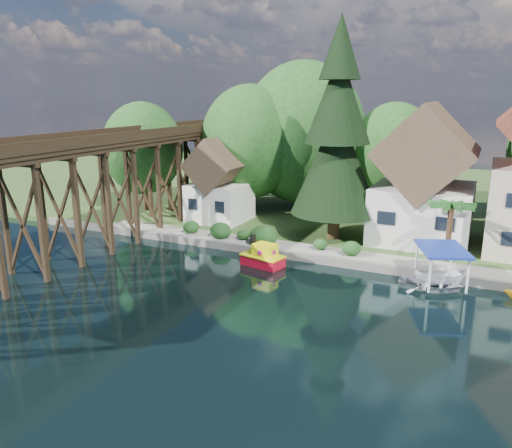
{
  "coord_description": "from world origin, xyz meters",
  "views": [
    {
      "loc": [
        11.62,
        -25.46,
        12.19
      ],
      "look_at": [
        -3.23,
        6.0,
        3.01
      ],
      "focal_mm": 35.0,
      "sensor_mm": 36.0,
      "label": 1
    }
  ],
  "objects_px": {
    "trestle_bridge": "(108,181)",
    "house_left": "(424,184)",
    "shed": "(220,185)",
    "conifer": "(337,135)",
    "boat_white_a": "(431,283)",
    "palm_tree": "(452,207)",
    "tugboat": "(263,257)",
    "boat_canopy": "(441,270)"
  },
  "relations": [
    {
      "from": "house_left",
      "to": "shed",
      "type": "relative_size",
      "value": 1.4
    },
    {
      "from": "conifer",
      "to": "house_left",
      "type": "bearing_deg",
      "value": 22.78
    },
    {
      "from": "palm_tree",
      "to": "tugboat",
      "type": "relative_size",
      "value": 1.36
    },
    {
      "from": "conifer",
      "to": "boat_canopy",
      "type": "height_order",
      "value": "conifer"
    },
    {
      "from": "shed",
      "to": "tugboat",
      "type": "distance_m",
      "value": 12.54
    },
    {
      "from": "tugboat",
      "to": "boat_white_a",
      "type": "xyz_separation_m",
      "value": [
        11.53,
        0.57,
        -0.25
      ]
    },
    {
      "from": "boat_canopy",
      "to": "palm_tree",
      "type": "bearing_deg",
      "value": 89.43
    },
    {
      "from": "boat_white_a",
      "to": "palm_tree",
      "type": "bearing_deg",
      "value": -11.15
    },
    {
      "from": "trestle_bridge",
      "to": "palm_tree",
      "type": "bearing_deg",
      "value": 13.16
    },
    {
      "from": "house_left",
      "to": "boat_white_a",
      "type": "distance_m",
      "value": 10.92
    },
    {
      "from": "trestle_bridge",
      "to": "house_left",
      "type": "height_order",
      "value": "house_left"
    },
    {
      "from": "conifer",
      "to": "palm_tree",
      "type": "relative_size",
      "value": 3.85
    },
    {
      "from": "house_left",
      "to": "tugboat",
      "type": "relative_size",
      "value": 3.29
    },
    {
      "from": "house_left",
      "to": "conifer",
      "type": "bearing_deg",
      "value": -157.22
    },
    {
      "from": "trestle_bridge",
      "to": "tugboat",
      "type": "bearing_deg",
      "value": 2.59
    },
    {
      "from": "trestle_bridge",
      "to": "house_left",
      "type": "xyz_separation_m",
      "value": [
        23.0,
        10.83,
        -0.21
      ]
    },
    {
      "from": "boat_canopy",
      "to": "conifer",
      "type": "bearing_deg",
      "value": 145.73
    },
    {
      "from": "palm_tree",
      "to": "tugboat",
      "type": "xyz_separation_m",
      "value": [
        -12.04,
        -5.35,
        -3.8
      ]
    },
    {
      "from": "boat_white_a",
      "to": "boat_canopy",
      "type": "relative_size",
      "value": 0.84
    },
    {
      "from": "shed",
      "to": "boat_white_a",
      "type": "xyz_separation_m",
      "value": [
        19.97,
        -8.15,
        -3.41
      ]
    },
    {
      "from": "trestle_bridge",
      "to": "conifer",
      "type": "relative_size",
      "value": 2.52
    },
    {
      "from": "conifer",
      "to": "boat_white_a",
      "type": "xyz_separation_m",
      "value": [
        8.54,
        -6.89,
        -8.52
      ]
    },
    {
      "from": "house_left",
      "to": "tugboat",
      "type": "xyz_separation_m",
      "value": [
        -9.55,
        -10.22,
        -4.47
      ]
    },
    {
      "from": "conifer",
      "to": "palm_tree",
      "type": "bearing_deg",
      "value": -13.14
    },
    {
      "from": "conifer",
      "to": "tugboat",
      "type": "distance_m",
      "value": 11.53
    },
    {
      "from": "house_left",
      "to": "tugboat",
      "type": "height_order",
      "value": "house_left"
    },
    {
      "from": "boat_white_a",
      "to": "tugboat",
      "type": "bearing_deg",
      "value": 87.79
    },
    {
      "from": "palm_tree",
      "to": "boat_white_a",
      "type": "height_order",
      "value": "palm_tree"
    },
    {
      "from": "tugboat",
      "to": "trestle_bridge",
      "type": "bearing_deg",
      "value": -177.41
    },
    {
      "from": "house_left",
      "to": "boat_canopy",
      "type": "distance_m",
      "value": 10.07
    },
    {
      "from": "shed",
      "to": "boat_white_a",
      "type": "relative_size",
      "value": 1.97
    },
    {
      "from": "conifer",
      "to": "palm_tree",
      "type": "height_order",
      "value": "conifer"
    },
    {
      "from": "tugboat",
      "to": "shed",
      "type": "bearing_deg",
      "value": 134.09
    },
    {
      "from": "shed",
      "to": "palm_tree",
      "type": "distance_m",
      "value": 20.77
    },
    {
      "from": "house_left",
      "to": "conifer",
      "type": "relative_size",
      "value": 0.63
    },
    {
      "from": "house_left",
      "to": "boat_white_a",
      "type": "bearing_deg",
      "value": -78.44
    },
    {
      "from": "trestle_bridge",
      "to": "boat_white_a",
      "type": "xyz_separation_m",
      "value": [
        24.97,
        1.18,
        -4.94
      ]
    },
    {
      "from": "trestle_bridge",
      "to": "shed",
      "type": "xyz_separation_m",
      "value": [
        5.0,
        9.33,
        -1.52
      ]
    },
    {
      "from": "trestle_bridge",
      "to": "conifer",
      "type": "height_order",
      "value": "conifer"
    },
    {
      "from": "trestle_bridge",
      "to": "boat_canopy",
      "type": "distance_m",
      "value": 25.87
    },
    {
      "from": "trestle_bridge",
      "to": "shed",
      "type": "bearing_deg",
      "value": 61.81
    },
    {
      "from": "house_left",
      "to": "shed",
      "type": "bearing_deg",
      "value": -175.23
    }
  ]
}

